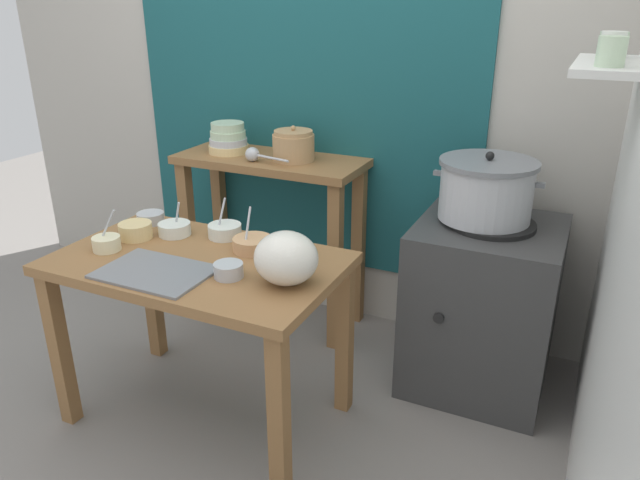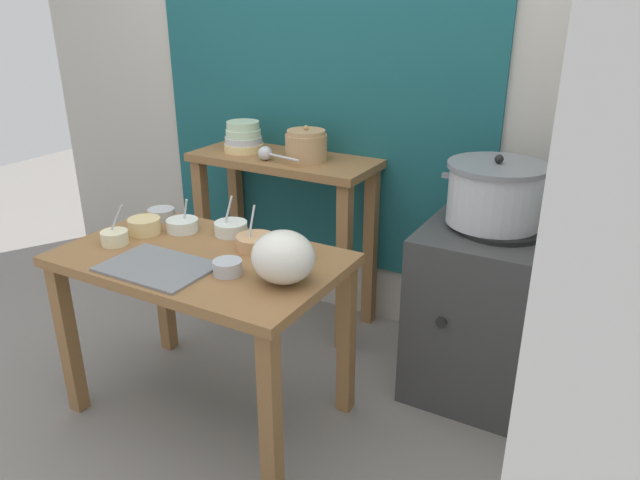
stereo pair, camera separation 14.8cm
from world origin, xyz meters
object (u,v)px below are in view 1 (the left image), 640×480
ladle (254,155)px  prep_bowl_1 (252,243)px  prep_bowl_7 (228,270)px  steamer_pot (486,190)px  bowl_stack_enamel (228,139)px  prep_bowl_3 (175,228)px  back_shelf_table (271,199)px  prep_bowl_2 (106,243)px  stove_block (482,305)px  prep_table (199,285)px  prep_bowl_4 (225,230)px  serving_tray (155,272)px  prep_bowl_0 (293,252)px  prep_bowl_6 (136,230)px  plastic_bag (286,258)px  clay_pot (293,146)px  prep_bowl_5 (151,217)px

ladle → prep_bowl_1: bearing=-60.0°
ladle → prep_bowl_7: (0.39, -0.83, -0.19)m
steamer_pot → bowl_stack_enamel: size_ratio=2.19×
bowl_stack_enamel → prep_bowl_3: bowl_stack_enamel is taller
back_shelf_table → steamer_pot: steamer_pot is taller
back_shelf_table → ladle: (-0.03, -0.11, 0.26)m
back_shelf_table → ladle: ladle is taller
prep_bowl_2 → stove_block: bearing=31.1°
prep_bowl_7 → prep_table: bearing=157.5°
prep_bowl_4 → serving_tray: bearing=-94.5°
prep_bowl_0 → prep_table: bearing=-153.6°
ladle → prep_bowl_4: ladle is taller
prep_table → stove_block: (0.97, 0.73, -0.23)m
prep_bowl_7 → prep_bowl_1: bearing=101.2°
prep_bowl_1 → prep_bowl_3: (-0.38, 0.00, -0.00)m
back_shelf_table → prep_bowl_6: bearing=-103.6°
prep_table → prep_bowl_7: 0.26m
stove_block → prep_bowl_1: (-0.82, -0.57, 0.37)m
back_shelf_table → plastic_bag: size_ratio=4.24×
ladle → prep_bowl_0: size_ratio=1.89×
stove_block → prep_bowl_0: stove_block is taller
prep_bowl_0 → plastic_bag: bearing=-68.8°
clay_pot → prep_bowl_1: 0.75m
ladle → prep_bowl_6: bearing=-103.5°
back_shelf_table → steamer_pot: 1.12m
prep_bowl_0 → prep_bowl_3: 0.56m
prep_bowl_2 → prep_bowl_3: bearing=60.5°
plastic_bag → prep_bowl_1: bearing=142.5°
back_shelf_table → serving_tray: (0.10, -1.03, 0.05)m
back_shelf_table → ladle: 0.28m
prep_bowl_2 → serving_tray: bearing=-16.0°
prep_bowl_7 → steamer_pot: bearing=48.7°
serving_tray → prep_bowl_6: prep_bowl_6 is taller
bowl_stack_enamel → plastic_bag: bowl_stack_enamel is taller
clay_pot → serving_tray: bearing=-91.8°
bowl_stack_enamel → prep_bowl_7: bowl_stack_enamel is taller
plastic_bag → back_shelf_table: bearing=122.5°
ladle → prep_bowl_4: 0.57m
bowl_stack_enamel → ladle: (0.21, -0.10, -0.04)m
steamer_pot → prep_bowl_0: bearing=-135.7°
prep_table → steamer_pot: bearing=38.9°
prep_bowl_2 → prep_bowl_5: bearing=98.1°
prep_table → serving_tray: serving_tray is taller
stove_block → prep_bowl_2: size_ratio=4.73×
prep_bowl_4 → prep_bowl_7: (0.23, -0.32, -0.00)m
prep_bowl_3 → prep_table: bearing=-35.5°
prep_bowl_0 → prep_bowl_2: (-0.70, -0.24, 0.01)m
prep_bowl_6 → prep_bowl_4: bearing=27.1°
plastic_bag → prep_bowl_3: bearing=162.6°
prep_bowl_2 → prep_bowl_6: bearing=83.3°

